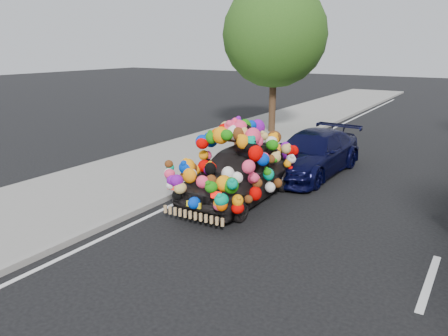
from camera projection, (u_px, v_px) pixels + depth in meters
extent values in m
plane|color=black|center=(233.00, 232.00, 8.72)|extent=(100.00, 100.00, 0.00)
cube|color=gray|center=(86.00, 192.00, 10.90)|extent=(4.00, 60.00, 0.12)
cube|color=gray|center=(145.00, 207.00, 9.90)|extent=(0.15, 60.00, 0.13)
cylinder|color=#332114|center=(272.00, 102.00, 18.05)|extent=(0.28, 0.28, 2.73)
sphere|color=#245316|center=(274.00, 34.00, 17.33)|extent=(4.20, 4.20, 4.20)
imported|color=black|center=(240.00, 173.00, 10.46)|extent=(1.66, 3.93, 1.33)
cube|color=red|center=(173.00, 186.00, 9.06)|extent=(0.22, 0.07, 0.14)
cube|color=red|center=(216.00, 195.00, 8.53)|extent=(0.22, 0.07, 0.14)
cube|color=yellow|center=(194.00, 205.00, 8.87)|extent=(0.34, 0.05, 0.12)
imported|color=black|center=(312.00, 153.00, 12.56)|extent=(1.96, 4.31, 1.22)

